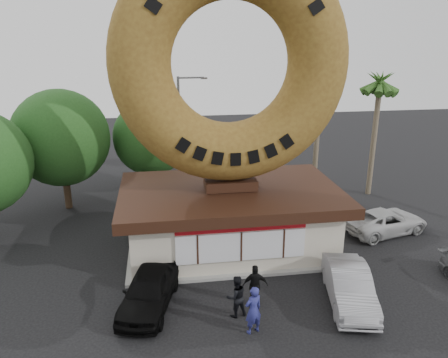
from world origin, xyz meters
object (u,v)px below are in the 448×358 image
Objects in this scene: car_black at (149,290)px; person_left at (253,310)px; car_silver at (349,286)px; car_white at (386,221)px; person_right at (255,285)px; person_center at (236,296)px; giant_donut at (231,64)px; donut_shop at (230,216)px; street_lamp at (182,127)px.

person_left is at bearing -15.54° from car_black.
car_silver is 7.87m from car_white.
person_right is 10.52m from car_white.
giant_donut is at bearing -110.78° from person_center.
donut_shop reaches higher than car_silver.
giant_donut is 10.47m from person_center.
street_lamp is at bearing -77.88° from person_right.
person_right is (2.02, -15.30, -3.58)m from street_lamp.
person_center is (-0.75, -5.96, -8.58)m from giant_donut.
donut_shop reaches higher than car_white.
person_left is at bearing 79.80° from person_right.
donut_shop is at bearing 78.27° from car_white.
car_black is at bearing -2.04° from person_right.
person_left is (1.56, -17.07, -3.50)m from street_lamp.
donut_shop reaches higher than person_right.
donut_shop is 1.40× the size of street_lamp.
car_black is (-4.19, -4.80, -8.68)m from giant_donut.
car_white is at bearing -142.66° from person_right.
street_lamp is 4.43× the size of person_right.
person_left is 1.08× the size of person_right.
street_lamp is 1.71× the size of car_silver.
person_left is 0.42× the size of car_silver.
car_silver is at bearing 168.80° from person_center.
person_right is 4.39m from car_black.
person_right reaches higher than person_center.
person_left reaches higher than person_center.
person_right is (0.17, -5.30, -8.56)m from giant_donut.
person_right is (0.47, 1.77, -0.08)m from person_left.
car_white is at bearing 2.49° from giant_donut.
person_left is at bearing -151.13° from car_silver.
person_right is at bearing -82.46° from street_lamp.
car_silver is (4.10, -5.75, -8.69)m from giant_donut.
car_black is (-4.19, -4.78, -0.99)m from donut_shop.
person_right is 0.37× the size of car_white.
car_silver is at bearing -54.51° from giant_donut.
donut_shop reaches higher than person_center.
street_lamp is 4.53× the size of person_center.
car_white is at bearing 2.59° from donut_shop.
person_center is at bearing -86.03° from street_lamp.
donut_shop is 2.40× the size of car_silver.
person_right is (0.17, -5.29, -0.86)m from donut_shop.
donut_shop is at bearing -114.41° from person_left.
person_left is at bearing 98.58° from person_center.
street_lamp is 15.00m from car_white.
person_center reaches higher than car_silver.
car_white is (9.31, 7.46, -0.30)m from person_left.
car_black is at bearing -32.28° from person_center.
car_white is (9.01, 0.39, -8.78)m from giant_donut.
street_lamp is (-1.86, 10.02, 2.72)m from donut_shop.
giant_donut is 5.79× the size of person_left.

